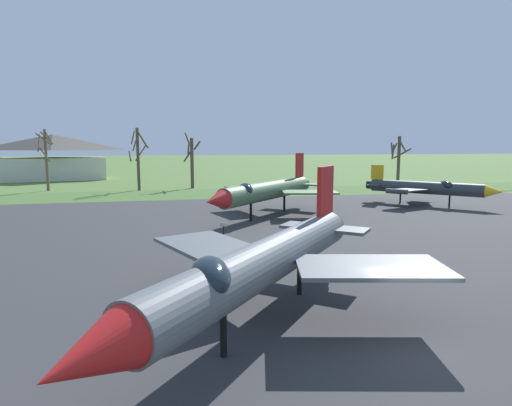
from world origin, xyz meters
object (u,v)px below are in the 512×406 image
Objects in this scene: jet_fighter_front_right at (427,188)px; jet_fighter_rear_center at (267,191)px; jet_fighter_front_left at (263,262)px; info_placard_rear_center at (223,228)px; visitor_building at (54,157)px.

jet_fighter_front_right is 0.81× the size of jet_fighter_rear_center.
info_placard_rear_center is (0.88, 15.06, -1.68)m from jet_fighter_front_left.
jet_fighter_front_right is at bearing 24.51° from info_placard_rear_center.
visitor_building is at bearing 107.28° from jet_fighter_front_left.
info_placard_rear_center is (-5.02, -7.42, -1.76)m from jet_fighter_rear_center.
jet_fighter_front_right is at bearing 10.17° from jet_fighter_rear_center.
visitor_building is at bearing 112.08° from info_placard_rear_center.
jet_fighter_front_right is at bearing 46.53° from jet_fighter_front_left.
jet_fighter_front_right is 18.87m from jet_fighter_rear_center.
jet_fighter_rear_center reaches higher than info_placard_rear_center.
info_placard_rear_center is at bearing -124.09° from jet_fighter_rear_center.
visitor_building is (-22.98, 73.89, 1.96)m from jet_fighter_front_left.
jet_fighter_rear_center is at bearing -60.66° from visitor_building.
jet_fighter_front_left is at bearing -93.35° from info_placard_rear_center.
jet_fighter_front_left reaches higher than info_placard_rear_center.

